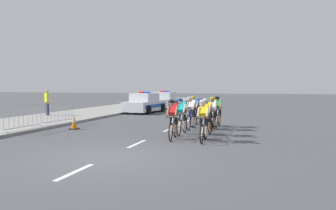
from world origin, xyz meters
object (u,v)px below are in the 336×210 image
(cyclist_eighth, at_px, (218,111))
(crowd_barrier_front, at_px, (23,117))
(police_car_nearest, at_px, (145,104))
(cyclist_seventh, at_px, (195,111))
(spectator_closest, at_px, (47,100))
(cyclist_third, at_px, (182,116))
(cyclist_fifth, at_px, (191,112))
(cyclist_sixth, at_px, (213,113))
(traffic_cone_near, at_px, (74,123))
(cyclist_fourth, at_px, (207,117))
(police_car_second, at_px, (165,101))
(crowd_barrier_middle, at_px, (58,113))
(cyclist_lead, at_px, (173,119))
(cyclist_second, at_px, (204,120))

(cyclist_eighth, relative_size, crowd_barrier_front, 0.74)
(cyclist_eighth, height_order, police_car_nearest, police_car_nearest)
(cyclist_seventh, xyz_separation_m, spectator_closest, (-10.18, 2.11, 0.30))
(cyclist_third, xyz_separation_m, cyclist_fifth, (0.05, 1.71, 0.00))
(cyclist_third, bearing_deg, cyclist_sixth, 59.02)
(cyclist_sixth, relative_size, spectator_closest, 1.03)
(police_car_nearest, bearing_deg, cyclist_third, -62.38)
(traffic_cone_near, bearing_deg, cyclist_third, -1.99)
(cyclist_fifth, bearing_deg, cyclist_fourth, -60.34)
(cyclist_sixth, bearing_deg, traffic_cone_near, -166.06)
(police_car_second, bearing_deg, spectator_closest, -114.48)
(crowd_barrier_middle, bearing_deg, cyclist_lead, -21.48)
(cyclist_second, xyz_separation_m, traffic_cone_near, (-6.42, 1.75, -0.48))
(cyclist_third, height_order, cyclist_fourth, same)
(cyclist_eighth, xyz_separation_m, traffic_cone_near, (-6.35, -2.66, -0.48))
(cyclist_third, relative_size, spectator_closest, 1.03)
(cyclist_third, height_order, cyclist_seventh, same)
(cyclist_sixth, bearing_deg, cyclist_seventh, 131.14)
(police_car_second, xyz_separation_m, crowd_barrier_front, (-1.45, -16.96, -0.03))
(cyclist_fifth, relative_size, crowd_barrier_front, 0.74)
(cyclist_eighth, bearing_deg, cyclist_fourth, -90.79)
(cyclist_seventh, bearing_deg, traffic_cone_near, -151.72)
(cyclist_fifth, distance_m, police_car_nearest, 10.15)
(police_car_nearest, xyz_separation_m, crowd_barrier_front, (-1.44, -11.57, -0.03))
(cyclist_third, relative_size, cyclist_seventh, 1.00)
(crowd_barrier_front, bearing_deg, cyclist_fifth, 23.52)
(cyclist_seventh, distance_m, police_car_nearest, 9.06)
(cyclist_fifth, distance_m, cyclist_sixth, 1.00)
(traffic_cone_near, bearing_deg, cyclist_fifth, 16.22)
(cyclist_lead, height_order, cyclist_fourth, same)
(cyclist_sixth, xyz_separation_m, crowd_barrier_middle, (-7.85, -0.47, -0.14))
(cyclist_second, bearing_deg, police_car_nearest, 119.04)
(crowd_barrier_front, bearing_deg, cyclist_seventh, 32.03)
(cyclist_sixth, distance_m, spectator_closest, 11.74)
(cyclist_lead, xyz_separation_m, cyclist_second, (1.20, -0.16, 0.00))
(cyclist_third, bearing_deg, cyclist_eighth, 68.33)
(traffic_cone_near, xyz_separation_m, spectator_closest, (-4.99, 4.90, 0.77))
(police_car_second, distance_m, spectator_closest, 11.66)
(cyclist_third, xyz_separation_m, police_car_second, (-5.38, 15.68, -0.11))
(cyclist_fourth, relative_size, cyclist_fifth, 1.00)
(cyclist_lead, bearing_deg, cyclist_second, -7.38)
(police_car_nearest, xyz_separation_m, traffic_cone_near, (0.16, -10.11, -0.37))
(cyclist_fourth, relative_size, police_car_second, 0.39)
(cyclist_fourth, xyz_separation_m, police_car_nearest, (-6.47, 10.41, -0.11))
(cyclist_lead, xyz_separation_m, crowd_barrier_middle, (-6.81, 2.68, -0.14))
(cyclist_second, distance_m, traffic_cone_near, 6.67)
(crowd_barrier_middle, bearing_deg, cyclist_eighth, 11.23)
(cyclist_eighth, bearing_deg, cyclist_sixth, -94.43)
(cyclist_second, bearing_deg, cyclist_sixth, 92.73)
(cyclist_fifth, height_order, spectator_closest, spectator_closest)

